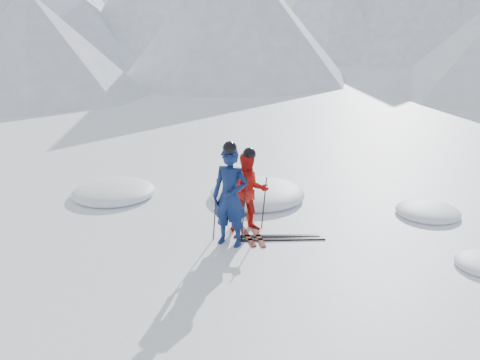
{
  "coord_description": "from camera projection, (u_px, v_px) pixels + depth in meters",
  "views": [
    {
      "loc": [
        -1.46,
        -8.98,
        4.17
      ],
      "look_at": [
        -2.02,
        0.5,
        1.1
      ],
      "focal_mm": 38.0,
      "sensor_mm": 36.0,
      "label": 1
    }
  ],
  "objects": [
    {
      "name": "skier_blue",
      "position": [
        230.0,
        197.0,
        9.47
      ],
      "size": [
        0.81,
        0.67,
        1.92
      ],
      "primitive_type": "imported",
      "rotation": [
        0.0,
        0.0,
        -0.36
      ],
      "color": "#0C1C4A",
      "rests_on": "ground"
    },
    {
      "name": "skier_red",
      "position": [
        249.0,
        192.0,
        10.14
      ],
      "size": [
        0.93,
        0.81,
        1.63
      ],
      "primitive_type": "imported",
      "rotation": [
        0.0,
        0.0,
        0.27
      ],
      "color": "red",
      "rests_on": "ground"
    },
    {
      "name": "ski_loose_b",
      "position": [
        282.0,
        239.0,
        9.92
      ],
      "size": [
        1.7,
        0.28,
        0.03
      ],
      "primitive_type": "cube",
      "rotation": [
        0.0,
        0.0,
        1.68
      ],
      "color": "black",
      "rests_on": "ground"
    },
    {
      "name": "snow_lumps",
      "position": [
        234.0,
        201.0,
        12.01
      ],
      "size": [
        9.11,
        4.98,
        0.5
      ],
      "color": "white",
      "rests_on": "ground"
    },
    {
      "name": "pole_blue_left",
      "position": [
        215.0,
        210.0,
        9.73
      ],
      "size": [
        0.13,
        0.09,
        1.27
      ],
      "primitive_type": "cylinder",
      "rotation": [
        0.05,
        0.08,
        0.0
      ],
      "color": "black",
      "rests_on": "ground"
    },
    {
      "name": "pole_blue_right",
      "position": [
        244.0,
        208.0,
        9.79
      ],
      "size": [
        0.13,
        0.08,
        1.27
      ],
      "primitive_type": "cylinder",
      "rotation": [
        -0.04,
        0.08,
        0.0
      ],
      "color": "black",
      "rests_on": "ground"
    },
    {
      "name": "ground",
      "position": [
        343.0,
        244.0,
        9.74
      ],
      "size": [
        160.0,
        160.0,
        0.0
      ],
      "primitive_type": "plane",
      "color": "white",
      "rests_on": "ground"
    },
    {
      "name": "ski_worn_left",
      "position": [
        243.0,
        229.0,
        10.4
      ],
      "size": [
        0.6,
        1.65,
        0.03
      ],
      "primitive_type": "cube",
      "rotation": [
        0.0,
        0.0,
        0.31
      ],
      "color": "black",
      "rests_on": "ground"
    },
    {
      "name": "pole_red_right",
      "position": [
        264.0,
        203.0,
        10.35
      ],
      "size": [
        0.11,
        0.08,
        1.08
      ],
      "primitive_type": "cylinder",
      "rotation": [
        -0.05,
        0.08,
        0.0
      ],
      "color": "black",
      "rests_on": "ground"
    },
    {
      "name": "pole_red_left",
      "position": [
        235.0,
        201.0,
        10.48
      ],
      "size": [
        0.11,
        0.09,
        1.08
      ],
      "primitive_type": "cylinder",
      "rotation": [
        0.06,
        0.08,
        0.0
      ],
      "color": "black",
      "rests_on": "ground"
    },
    {
      "name": "ski_loose_a",
      "position": [
        277.0,
        236.0,
        10.07
      ],
      "size": [
        1.7,
        0.22,
        0.03
      ],
      "primitive_type": "cube",
      "rotation": [
        0.0,
        0.0,
        1.65
      ],
      "color": "black",
      "rests_on": "ground"
    },
    {
      "name": "ski_worn_right",
      "position": [
        255.0,
        229.0,
        10.38
      ],
      "size": [
        0.49,
        1.67,
        0.03
      ],
      "primitive_type": "cube",
      "rotation": [
        0.0,
        0.0,
        0.24
      ],
      "color": "black",
      "rests_on": "ground"
    }
  ]
}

